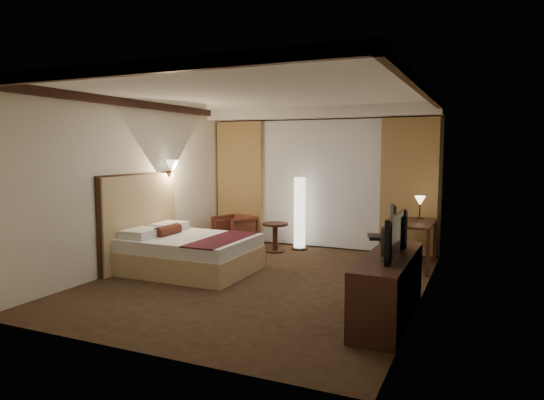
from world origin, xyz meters
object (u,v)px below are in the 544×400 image
at_px(armchair, 235,230).
at_px(bed, 191,254).
at_px(office_chair, 381,235).
at_px(dresser, 388,287).
at_px(side_table, 275,237).
at_px(television, 387,229).
at_px(desk, 415,245).
at_px(floor_lamp, 300,213).

bearing_deg(armchair, bed, -60.30).
height_order(office_chair, dresser, office_chair).
height_order(side_table, office_chair, office_chair).
relative_size(dresser, television, 1.79).
distance_m(side_table, desk, 2.57).
distance_m(floor_lamp, office_chair, 1.81).
bearing_deg(television, bed, 75.17).
height_order(desk, television, television).
bearing_deg(dresser, armchair, 140.82).
relative_size(bed, office_chair, 1.88).
bearing_deg(floor_lamp, office_chair, -20.88).
xyz_separation_m(desk, dresser, (0.05, -2.61, -0.01)).
height_order(armchair, side_table, armchair).
distance_m(floor_lamp, desk, 2.33).
distance_m(bed, desk, 3.61).
xyz_separation_m(armchair, dresser, (3.51, -2.86, 0.02)).
distance_m(floor_lamp, dresser, 3.94).
xyz_separation_m(armchair, office_chair, (2.91, -0.31, 0.16)).
xyz_separation_m(bed, office_chair, (2.64, 1.64, 0.23)).
distance_m(office_chair, dresser, 2.63).
bearing_deg(bed, television, -15.88).
height_order(bed, television, television).
xyz_separation_m(desk, office_chair, (-0.55, -0.05, 0.13)).
distance_m(desk, television, 2.69).
bearing_deg(television, office_chair, 13.56).
height_order(bed, desk, desk).
relative_size(bed, desk, 1.65).
bearing_deg(floor_lamp, armchair, -164.77).
distance_m(desk, office_chair, 0.56).
bearing_deg(television, desk, 1.49).
bearing_deg(armchair, side_table, 17.36).
xyz_separation_m(bed, desk, (3.19, 1.69, 0.10)).
height_order(side_table, floor_lamp, floor_lamp).
xyz_separation_m(floor_lamp, dresser, (2.28, -3.20, -0.33)).
bearing_deg(dresser, bed, 164.26).
relative_size(armchair, floor_lamp, 0.50).
xyz_separation_m(bed, television, (3.21, -0.91, 0.75)).
relative_size(armchair, office_chair, 0.69).
distance_m(bed, floor_lamp, 2.51).
distance_m(side_table, office_chair, 2.04).
bearing_deg(armchair, office_chair, 15.74).
xyz_separation_m(armchair, side_table, (0.90, -0.07, -0.07)).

